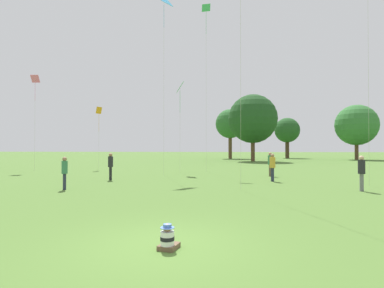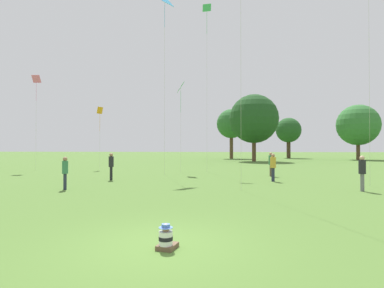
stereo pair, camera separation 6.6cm
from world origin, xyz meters
The scene contains 16 objects.
ground_plane centered at (0.00, 0.00, 0.00)m, with size 300.00×300.00×0.00m, color #4C702D.
seated_toddler centered at (0.18, -0.24, 0.23)m, with size 0.47×0.53×0.56m.
person_standing_0 centered at (5.12, 16.77, 1.11)m, with size 0.50×0.50×1.84m.
person_standing_1 centered at (-6.09, 12.98, 1.11)m, with size 0.45×0.45×1.84m.
person_standing_2 centered at (-6.80, 8.30, 1.05)m, with size 0.40×0.40×1.72m.
person_standing_3 centered at (8.43, 9.22, 1.09)m, with size 0.38×0.38×1.80m.
person_standing_4 centered at (4.71, 13.31, 1.08)m, with size 0.52×0.52×1.81m.
kite_0 centered at (0.04, 20.39, 13.94)m, with size 0.78×0.28×15.33m.
kite_1 centered at (-3.25, 17.23, 13.93)m, with size 1.48×1.59×14.79m.
kite_2 centered at (-2.26, 19.68, 7.39)m, with size 0.80×1.13×8.03m.
kite_3 centered at (-11.30, 23.41, 5.82)m, with size 0.45×0.73×6.45m.
kite_5 centered at (-16.53, 20.61, 8.47)m, with size 0.81×0.49×9.22m.
distant_tree_0 centered at (3.30, 54.57, 7.05)m, with size 5.92×5.92×10.06m.
distant_tree_1 centered at (6.55, 42.49, 6.88)m, with size 7.90×7.90×10.85m.
distant_tree_2 centered at (26.21, 50.81, 6.36)m, with size 7.44×7.44×10.10m.
distant_tree_3 centered at (15.41, 58.25, 5.86)m, with size 5.22×5.22×8.54m.
Camera 2 is at (1.39, -6.65, 2.20)m, focal length 28.00 mm.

